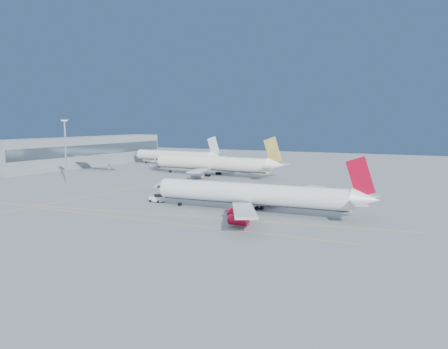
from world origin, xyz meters
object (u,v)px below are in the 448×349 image
airliner_etihad (214,163)px  pushback_tug (157,198)px  airliner_third (176,156)px  light_mast (65,145)px  airliner_virgin (255,195)px

airliner_etihad → pushback_tug: (18.57, -68.85, -4.18)m
airliner_etihad → airliner_third: airliner_etihad is taller
airliner_third → pushback_tug: (61.25, -104.07, -3.66)m
airliner_etihad → pushback_tug: size_ratio=15.04×
light_mast → airliner_etihad: bearing=48.8°
airliner_virgin → airliner_etihad: bearing=124.0°
airliner_virgin → airliner_third: 141.11m
airliner_third → pushback_tug: 120.81m
airliner_etihad → airliner_third: 55.33m
airliner_third → light_mast: light_mast is taller
pushback_tug → airliner_virgin: bearing=2.0°
airliner_etihad → light_mast: (-40.20, -45.86, 9.03)m
airliner_third → light_mast: bearing=-82.9°
light_mast → pushback_tug: bearing=-21.4°
airliner_virgin → light_mast: bearing=163.1°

